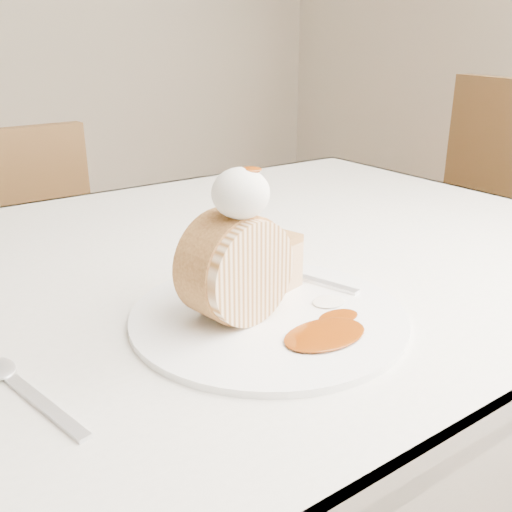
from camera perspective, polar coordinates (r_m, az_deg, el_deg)
table at (r=0.83m, az=-7.46°, el=-6.57°), size 1.40×0.90×0.75m
chair_far at (r=1.56m, az=-24.06°, el=-1.67°), size 0.43×0.43×0.86m
chair_end at (r=1.65m, az=19.73°, el=1.98°), size 0.56×0.56×0.95m
plate at (r=0.64m, az=1.26°, el=-5.96°), size 0.38×0.38×0.01m
roulade_slice at (r=0.60m, az=-2.02°, el=-1.17°), size 0.12×0.08×0.11m
cake_chunk at (r=0.69m, az=0.96°, el=-0.93°), size 0.08×0.08×0.06m
whipped_cream at (r=0.57m, az=-1.55°, el=6.28°), size 0.06×0.06×0.05m
caramel_drizzle at (r=0.57m, az=-0.77°, el=9.23°), size 0.03×0.02×0.01m
caramel_pool at (r=0.59m, az=6.90°, el=-7.78°), size 0.11×0.08×0.00m
fork at (r=0.72m, az=5.47°, el=-2.37°), size 0.08×0.18×0.00m
spoon at (r=0.53m, az=-20.33°, el=-13.89°), size 0.06×0.16×0.00m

